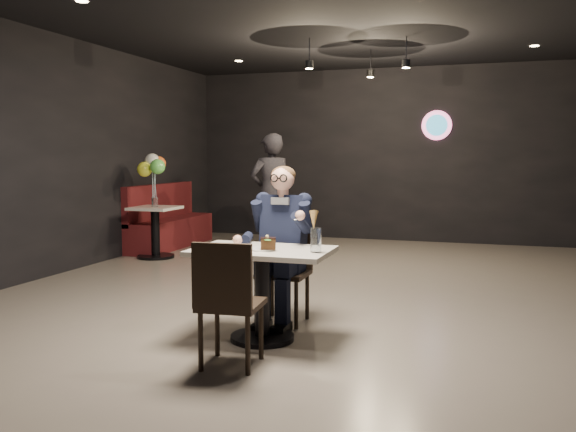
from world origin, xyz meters
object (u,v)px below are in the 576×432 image
(main_table, at_px, (262,294))
(booth_bench, at_px, (171,216))
(chair_near, at_px, (231,302))
(side_table, at_px, (155,231))
(balloon_vase, at_px, (155,202))
(sundae_glass, at_px, (316,240))
(chair_far, at_px, (284,272))
(seated_man, at_px, (284,243))
(passerby, at_px, (271,193))

(main_table, relative_size, booth_bench, 0.54)
(chair_near, xyz_separation_m, side_table, (-2.87, 3.88, -0.07))
(main_table, bearing_deg, balloon_vase, 131.40)
(chair_near, relative_size, side_table, 1.19)
(sundae_glass, height_order, booth_bench, booth_bench)
(chair_far, height_order, chair_near, same)
(sundae_glass, relative_size, balloon_vase, 1.34)
(seated_man, distance_m, side_table, 3.96)
(side_table, distance_m, balloon_vase, 0.43)
(seated_man, bearing_deg, sundae_glass, -52.02)
(chair_far, xyz_separation_m, balloon_vase, (-2.87, 2.71, 0.36))
(booth_bench, bearing_deg, passerby, 0.11)
(chair_far, height_order, passerby, passerby)
(booth_bench, bearing_deg, sundae_glass, -49.79)
(chair_far, bearing_deg, chair_near, -90.00)
(chair_near, bearing_deg, seated_man, 84.99)
(main_table, bearing_deg, chair_far, 90.00)
(balloon_vase, distance_m, passerby, 1.75)
(booth_bench, height_order, balloon_vase, booth_bench)
(main_table, distance_m, balloon_vase, 4.37)
(chair_far, bearing_deg, main_table, -90.00)
(main_table, xyz_separation_m, side_table, (-2.87, 3.26, 0.01))
(chair_far, height_order, booth_bench, booth_bench)
(main_table, distance_m, side_table, 4.34)
(passerby, bearing_deg, seated_man, 69.74)
(seated_man, height_order, booth_bench, seated_man)
(main_table, height_order, seated_man, seated_man)
(main_table, xyz_separation_m, sundae_glass, (0.46, -0.04, 0.47))
(seated_man, bearing_deg, passerby, 111.21)
(main_table, height_order, chair_near, chair_near)
(chair_near, xyz_separation_m, booth_bench, (-3.17, 4.88, 0.05))
(main_table, relative_size, side_table, 1.42)
(seated_man, bearing_deg, chair_near, -90.00)
(sundae_glass, xyz_separation_m, side_table, (-3.33, 3.29, -0.46))
(booth_bench, xyz_separation_m, side_table, (0.30, -1.00, -0.13))
(main_table, bearing_deg, booth_bench, 126.69)
(chair_far, relative_size, booth_bench, 0.45)
(side_table, bearing_deg, passerby, 35.02)
(side_table, height_order, passerby, passerby)
(booth_bench, bearing_deg, main_table, -53.31)
(side_table, relative_size, balloon_vase, 5.52)
(sundae_glass, bearing_deg, chair_far, 127.98)
(side_table, xyz_separation_m, balloon_vase, (0.00, 0.00, 0.43))
(sundae_glass, xyz_separation_m, balloon_vase, (-3.33, 3.29, -0.02))
(chair_near, distance_m, balloon_vase, 4.84)
(passerby, bearing_deg, side_table, -6.46)
(chair_near, relative_size, passerby, 0.50)
(seated_man, relative_size, balloon_vase, 10.28)
(chair_near, height_order, passerby, passerby)
(chair_near, bearing_deg, balloon_vase, 121.47)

